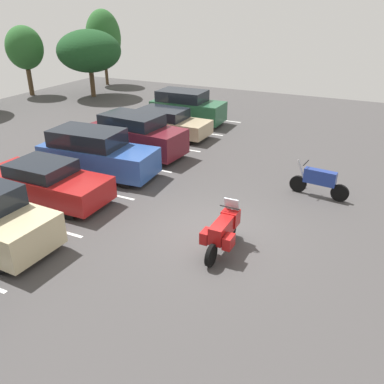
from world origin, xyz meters
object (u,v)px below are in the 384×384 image
Objects in this scene: car_blue at (96,153)px; car_maroon at (136,135)px; car_red at (46,182)px; car_tan at (165,123)px; motorcycle_second at (319,181)px; car_green at (187,107)px; motorcycle_touring at (223,230)px.

car_blue is 2.80m from car_maroon.
car_tan is at bearing 0.03° from car_red.
car_tan is at bearing 64.85° from motorcycle_second.
car_red is 5.61m from car_maroon.
car_maroon is 1.11× the size of car_green.
motorcycle_second is 0.46× the size of car_red.
car_blue is 1.03× the size of car_tan.
car_blue is at bearing 176.81° from car_maroon.
car_maroon is (5.89, 6.77, 0.28)m from motorcycle_touring.
car_tan is at bearing 4.07° from car_maroon.
car_maroon is at bearing -2.27° from car_red.
car_red is at bearing 117.72° from motorcycle_second.
car_red is at bearing -179.53° from car_green.
car_green is at bearing 1.06° from car_blue.
motorcycle_touring is at bearing -131.03° from car_maroon.
car_maroon is 0.98× the size of car_tan.
car_maroon reaches higher than car_red.
car_green is at bearing 30.86° from motorcycle_touring.
car_green is (11.57, 0.10, 0.22)m from car_red.
motorcycle_second is 0.51× the size of car_green.
car_blue is 5.98m from car_tan.
car_green reaches higher than motorcycle_second.
car_tan is at bearing 0.68° from car_blue.
motorcycle_second is 9.97m from car_red.
car_red is (0.29, 6.99, 0.05)m from motorcycle_touring.
car_maroon reaches higher than motorcycle_touring.
motorcycle_second is 0.45× the size of car_tan.
car_blue reaches higher than motorcycle_second.
motorcycle_touring is 0.45× the size of car_red.
car_maroon is at bearing -176.95° from car_green.
car_blue is (3.09, 6.92, 0.25)m from motorcycle_touring.
car_red is 8.78m from car_tan.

